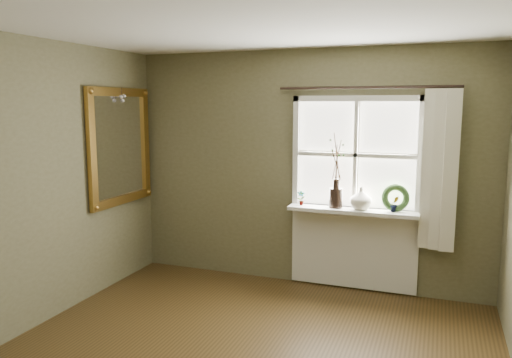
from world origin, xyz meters
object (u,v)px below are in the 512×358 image
object	(u,v)px
dark_jug	(336,198)
gilt_mirror	(120,146)
wreath	(395,201)
cream_vase	(361,198)

from	to	relation	value
dark_jug	gilt_mirror	world-z (taller)	gilt_mirror
dark_jug	wreath	xyz separation A→B (m)	(0.61, 0.04, 0.00)
wreath	cream_vase	bearing A→B (deg)	170.44
cream_vase	gilt_mirror	bearing A→B (deg)	-169.04
cream_vase	wreath	xyz separation A→B (m)	(0.35, 0.04, -0.01)
dark_jug	wreath	size ratio (longest dim) A/B	0.73
gilt_mirror	cream_vase	bearing A→B (deg)	10.96
dark_jug	gilt_mirror	xyz separation A→B (m)	(-2.34, -0.50, 0.52)
wreath	gilt_mirror	xyz separation A→B (m)	(-2.94, -0.54, 0.52)
dark_jug	wreath	world-z (taller)	wreath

